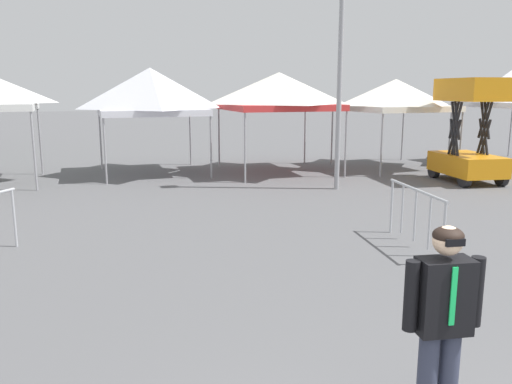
# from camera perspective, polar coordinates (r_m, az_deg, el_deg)

# --- Properties ---
(canopy_tent_far_left) EXTENTS (3.39, 3.39, 3.48)m
(canopy_tent_far_left) POSITION_cam_1_polar(r_m,az_deg,el_deg) (17.66, -11.52, 10.79)
(canopy_tent_far_left) COLOR #9E9EA3
(canopy_tent_far_left) RESTS_ON ground
(canopy_tent_behind_center) EXTENTS (3.60, 3.60, 3.35)m
(canopy_tent_behind_center) POSITION_cam_1_polar(r_m,az_deg,el_deg) (17.64, 2.53, 11.02)
(canopy_tent_behind_center) COLOR #9E9EA3
(canopy_tent_behind_center) RESTS_ON ground
(canopy_tent_behind_right) EXTENTS (3.51, 3.51, 3.15)m
(canopy_tent_behind_right) POSITION_cam_1_polar(r_m,az_deg,el_deg) (19.32, 15.09, 10.26)
(canopy_tent_behind_right) COLOR #9E9EA3
(canopy_tent_behind_right) RESTS_ON ground
(scissor_lift) EXTENTS (1.72, 2.48, 3.12)m
(scissor_lift) POSITION_cam_1_polar(r_m,az_deg,el_deg) (17.08, 22.30, 4.40)
(scissor_lift) COLOR black
(scissor_lift) RESTS_ON ground
(person_foreground) EXTENTS (0.64, 0.31, 1.78)m
(person_foreground) POSITION_cam_1_polar(r_m,az_deg,el_deg) (4.40, 19.78, -12.95)
(person_foreground) COLOR #33384C
(person_foreground) RESTS_ON ground
(light_pole_near_lift) EXTENTS (0.36, 0.36, 7.43)m
(light_pole_near_lift) POSITION_cam_1_polar(r_m,az_deg,el_deg) (14.77, 9.34, 16.83)
(light_pole_near_lift) COLOR #9E9EA3
(light_pole_near_lift) RESTS_ON ground
(crowd_barrier_mid_lot) EXTENTS (0.39, 2.08, 1.08)m
(crowd_barrier_mid_lot) POSITION_cam_1_polar(r_m,az_deg,el_deg) (9.61, 17.15, -1.52)
(crowd_barrier_mid_lot) COLOR #B7BABF
(crowd_barrier_mid_lot) RESTS_ON ground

